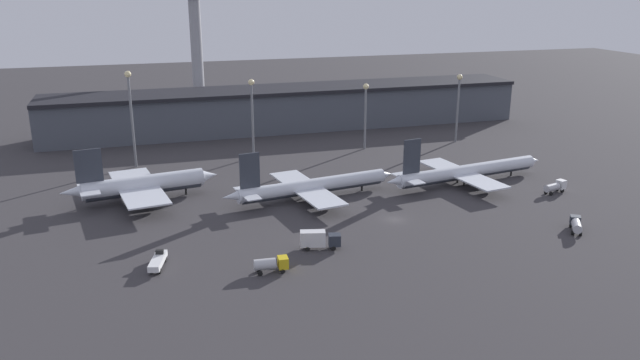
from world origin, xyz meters
name	(u,v)px	position (x,y,z in m)	size (l,w,h in m)	color
ground	(395,220)	(0.00, 0.00, 0.00)	(600.00, 600.00, 0.00)	#383538
terminal_building	(290,108)	(0.00, 93.94, 7.37)	(166.76, 21.33, 14.62)	#4C515B
airplane_0	(142,185)	(-52.53, 29.02, 3.84)	(36.96, 31.41, 13.94)	silver
airplane_1	(311,186)	(-13.65, 18.77, 3.07)	(44.82, 30.00, 13.14)	silver
airplane_2	(466,172)	(27.99, 18.87, 3.06)	(48.54, 29.64, 13.51)	silver
service_vehicle_0	(319,239)	(-20.50, -10.26, 2.07)	(8.17, 3.92, 3.76)	#282D38
service_vehicle_1	(158,261)	(-50.98, -9.59, 1.25)	(3.93, 7.87, 2.64)	white
service_vehicle_2	(271,264)	(-31.65, -17.64, 1.64)	(6.27, 2.57, 2.75)	gold
service_vehicle_3	(555,187)	(45.25, 5.47, 1.63)	(6.74, 3.58, 2.96)	white
service_vehicle_4	(576,224)	(33.62, -17.11, 1.56)	(5.34, 6.69, 2.58)	#282D38
lamp_post_0	(131,107)	(-53.62, 59.32, 16.98)	(1.80, 1.80, 26.97)	slate
lamp_post_1	(252,108)	(-19.90, 59.32, 14.96)	(1.80, 1.80, 23.29)	slate
lamp_post_2	(365,107)	(15.33, 59.32, 13.35)	(1.80, 1.80, 20.43)	slate
lamp_post_3	(458,98)	(47.08, 59.32, 14.22)	(1.80, 1.80, 21.97)	slate
control_tower	(196,37)	(-27.71, 130.16, 29.65)	(9.00, 9.00, 51.70)	#99999E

